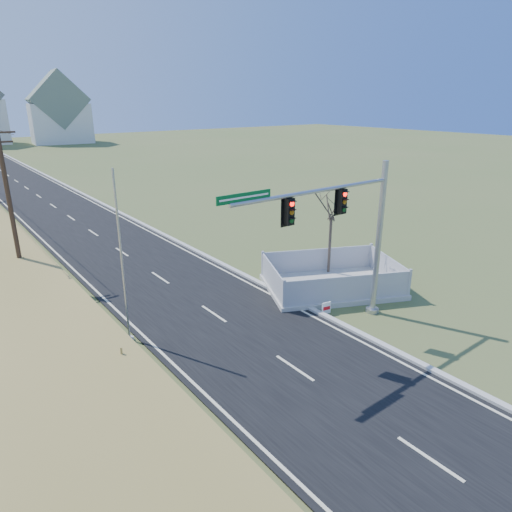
{
  "coord_description": "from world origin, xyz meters",
  "views": [
    {
      "loc": [
        -10.58,
        -13.51,
        10.12
      ],
      "look_at": [
        1.11,
        2.01,
        3.4
      ],
      "focal_mm": 32.0,
      "sensor_mm": 36.0,
      "label": 1
    }
  ],
  "objects_px": {
    "traffic_signal_mast": "(354,231)",
    "fence_enclosure": "(331,284)",
    "bare_tree": "(332,204)",
    "flagpole": "(124,277)",
    "open_sign": "(326,308)"
  },
  "relations": [
    {
      "from": "fence_enclosure",
      "to": "flagpole",
      "type": "height_order",
      "value": "flagpole"
    },
    {
      "from": "traffic_signal_mast",
      "to": "bare_tree",
      "type": "bearing_deg",
      "value": 51.68
    },
    {
      "from": "open_sign",
      "to": "fence_enclosure",
      "type": "bearing_deg",
      "value": 50.66
    },
    {
      "from": "traffic_signal_mast",
      "to": "fence_enclosure",
      "type": "xyz_separation_m",
      "value": [
        2.39,
        3.37,
        -4.27
      ]
    },
    {
      "from": "open_sign",
      "to": "bare_tree",
      "type": "height_order",
      "value": "bare_tree"
    },
    {
      "from": "fence_enclosure",
      "to": "flagpole",
      "type": "xyz_separation_m",
      "value": [
        -11.3,
        1.3,
        2.71
      ]
    },
    {
      "from": "traffic_signal_mast",
      "to": "fence_enclosure",
      "type": "relative_size",
      "value": 1.11
    },
    {
      "from": "fence_enclosure",
      "to": "open_sign",
      "type": "bearing_deg",
      "value": -115.52
    },
    {
      "from": "traffic_signal_mast",
      "to": "fence_enclosure",
      "type": "height_order",
      "value": "traffic_signal_mast"
    },
    {
      "from": "flagpole",
      "to": "traffic_signal_mast",
      "type": "bearing_deg",
      "value": -27.61
    },
    {
      "from": "open_sign",
      "to": "flagpole",
      "type": "relative_size",
      "value": 0.08
    },
    {
      "from": "bare_tree",
      "to": "flagpole",
      "type": "bearing_deg",
      "value": -179.12
    },
    {
      "from": "flagpole",
      "to": "fence_enclosure",
      "type": "bearing_deg",
      "value": -6.54
    },
    {
      "from": "traffic_signal_mast",
      "to": "bare_tree",
      "type": "distance_m",
      "value": 6.09
    },
    {
      "from": "open_sign",
      "to": "flagpole",
      "type": "bearing_deg",
      "value": 169.6
    }
  ]
}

